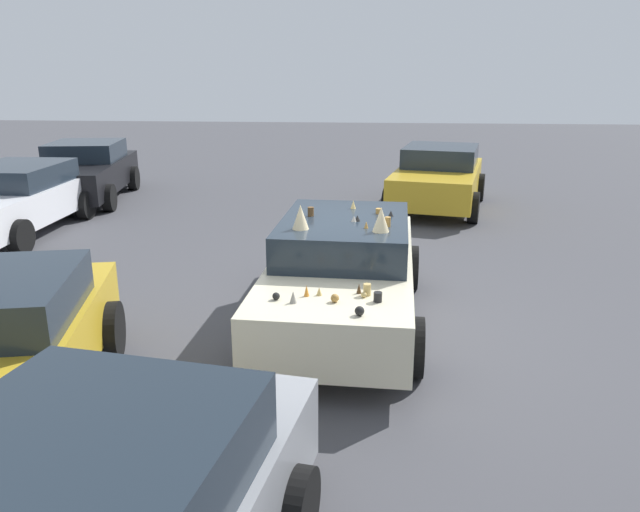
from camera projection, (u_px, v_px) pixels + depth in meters
name	position (u px, v px, depth m)	size (l,w,h in m)	color
ground_plane	(342.00, 321.00, 8.19)	(60.00, 60.00, 0.00)	#47474C
art_car_decorated	(343.00, 269.00, 8.01)	(4.56, 2.18, 1.66)	beige
parked_sedan_far_right	(84.00, 172.00, 15.43)	(4.44, 2.52, 1.42)	black
parked_sedan_far_left	(438.00, 177.00, 14.54)	(4.24, 2.68, 1.42)	gold
parked_sedan_behind_right	(12.00, 199.00, 12.34)	(4.27, 2.02, 1.34)	white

